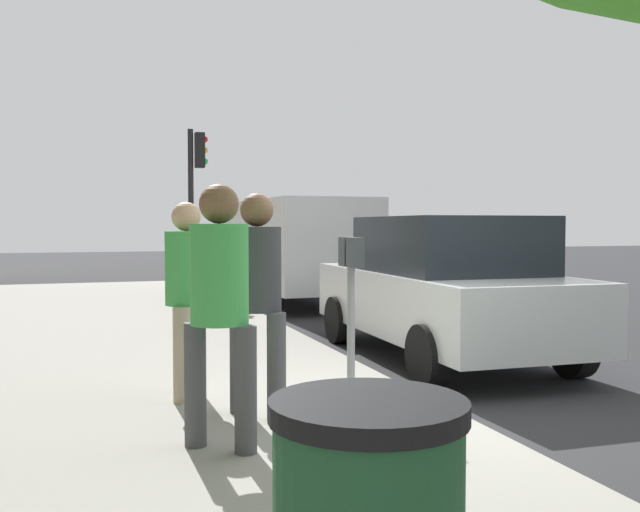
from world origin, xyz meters
name	(u,v)px	position (x,y,z in m)	size (l,w,h in m)	color
ground_plane	(437,419)	(0.00, 0.00, 0.00)	(80.00, 80.00, 0.00)	#2B2B2D
sidewalk_slab	(67,445)	(0.00, 3.00, 0.07)	(28.00, 6.00, 0.15)	gray
parking_meter	(351,282)	(0.43, 0.63, 1.17)	(0.36, 0.12, 1.41)	gray
pedestrian_at_meter	(257,285)	(0.05, 1.57, 1.19)	(0.46, 0.38, 1.77)	#47474C
pedestrian_bystander	(219,293)	(-0.67, 2.00, 1.21)	(0.40, 0.45, 1.79)	#47474C
parking_officer	(187,283)	(0.86, 2.01, 1.16)	(0.50, 0.37, 1.72)	tan
parked_sedan_near	(443,287)	(2.39, -1.35, 0.89)	(4.45, 2.06, 1.77)	silver
parked_van_far	(293,244)	(9.05, -1.35, 1.26)	(5.26, 2.25, 2.18)	silver
traffic_signal	(195,183)	(10.06, 0.57, 2.58)	(0.24, 0.44, 3.60)	black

